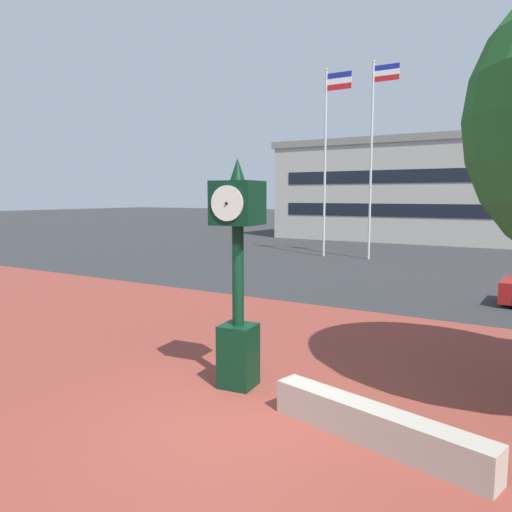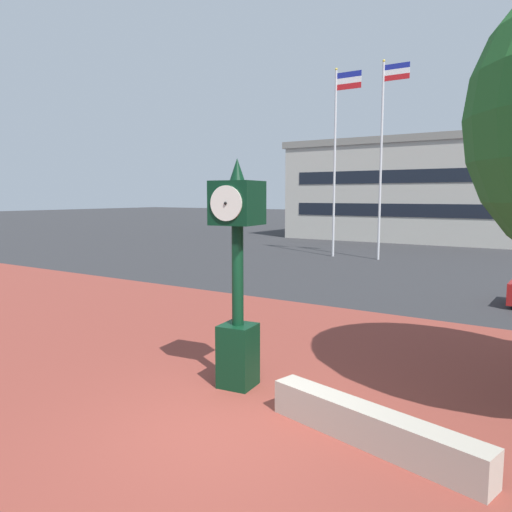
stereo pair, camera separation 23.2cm
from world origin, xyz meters
TOP-DOWN VIEW (x-y plane):
  - ground_plane at (0.00, 0.00)m, footprint 200.00×200.00m
  - plaza_brick_paving at (0.00, 2.01)m, footprint 44.00×12.02m
  - planter_wall at (1.89, 0.64)m, footprint 3.20×1.15m
  - street_clock at (-0.80, 1.39)m, footprint 0.81×0.85m
  - flagpole_primary at (-7.15, 19.56)m, footprint 1.46×0.14m
  - flagpole_secondary at (-4.63, 19.56)m, footprint 1.37×0.14m
  - civic_building at (-3.05, 34.18)m, footprint 25.49×11.16m

SIDE VIEW (x-z plane):
  - ground_plane at x=0.00m, z-range 0.00..0.00m
  - plaza_brick_paving at x=0.00m, z-range 0.00..0.01m
  - planter_wall at x=1.89m, z-range 0.00..0.50m
  - street_clock at x=-0.80m, z-range 0.04..3.95m
  - civic_building at x=-3.05m, z-range 0.01..7.41m
  - flagpole_secondary at x=-4.63m, z-range 0.63..10.63m
  - flagpole_primary at x=-7.15m, z-range 0.72..10.65m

